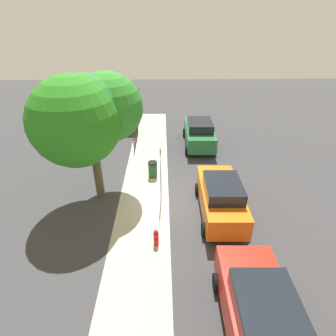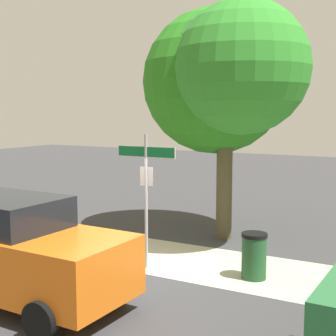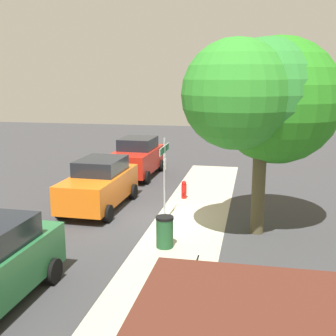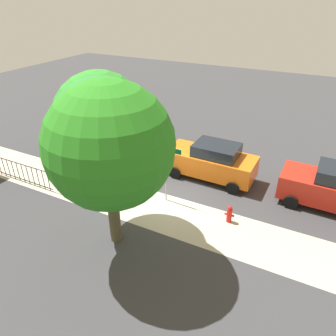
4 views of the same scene
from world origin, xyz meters
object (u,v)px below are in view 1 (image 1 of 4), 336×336
at_px(car_red, 260,315).
at_px(car_green, 199,133).
at_px(fire_hydrant, 156,237).
at_px(trash_bin, 153,169).
at_px(shade_tree, 87,117).
at_px(car_orange, 221,197).
at_px(street_sign, 161,166).
at_px(utility_shed, 122,108).

distance_m(car_red, car_green, 13.55).
bearing_deg(fire_hydrant, trash_bin, 3.15).
bearing_deg(trash_bin, shade_tree, 124.70).
bearing_deg(car_orange, car_red, -178.48).
bearing_deg(car_red, shade_tree, 42.01).
xyz_separation_m(car_green, fire_hydrant, (-9.83, 2.98, -0.59)).
height_order(street_sign, car_orange, street_sign).
relative_size(street_sign, trash_bin, 3.10).
distance_m(fire_hydrant, trash_bin, 5.47).
bearing_deg(utility_shed, car_green, -125.08).
bearing_deg(utility_shed, street_sign, -162.94).
relative_size(street_sign, shade_tree, 0.47).
xyz_separation_m(car_red, fire_hydrant, (3.72, 3.09, -0.61)).
bearing_deg(car_red, car_green, 1.81).
distance_m(street_sign, car_green, 7.37).
bearing_deg(car_green, utility_shed, 56.10).
height_order(shade_tree, fire_hydrant, shade_tree).
distance_m(shade_tree, trash_bin, 5.23).
bearing_deg(shade_tree, street_sign, -97.10).
relative_size(car_red, utility_shed, 1.51).
relative_size(utility_shed, fire_hydrant, 3.76).
height_order(car_red, car_green, car_red).
bearing_deg(car_orange, street_sign, 69.70).
xyz_separation_m(utility_shed, fire_hydrant, (-14.17, -3.20, -1.10)).
height_order(fire_hydrant, trash_bin, trash_bin).
height_order(shade_tree, trash_bin, shade_tree).
bearing_deg(shade_tree, fire_hydrant, -138.39).
relative_size(fire_hydrant, trash_bin, 0.80).
distance_m(street_sign, utility_shed, 11.60).
xyz_separation_m(street_sign, car_orange, (-1.12, -2.86, -1.10)).
distance_m(car_green, trash_bin, 5.49).
height_order(car_orange, car_green, same).
relative_size(street_sign, car_orange, 0.66).
relative_size(street_sign, car_red, 0.68).
xyz_separation_m(street_sign, car_green, (6.74, -2.78, -1.10)).
bearing_deg(car_green, street_sign, 158.73).
xyz_separation_m(utility_shed, trash_bin, (-8.72, -2.90, -0.99)).
distance_m(car_red, fire_hydrant, 4.87).
height_order(shade_tree, car_orange, shade_tree).
bearing_deg(street_sign, car_orange, -111.49).
xyz_separation_m(street_sign, trash_bin, (2.36, 0.50, -1.58)).
xyz_separation_m(car_orange, fire_hydrant, (-1.97, 3.05, -0.59)).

